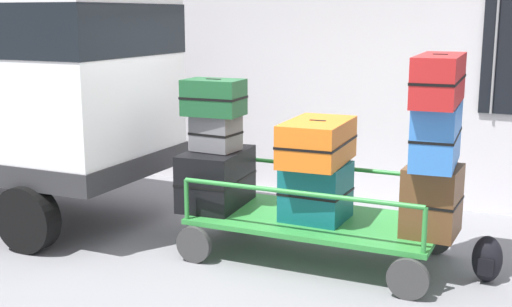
% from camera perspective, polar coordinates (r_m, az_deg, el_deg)
% --- Properties ---
extents(ground_plane, '(40.00, 40.00, 0.00)m').
position_cam_1_polar(ground_plane, '(6.81, 0.38, -8.93)').
color(ground_plane, gray).
extents(building_wall, '(12.00, 0.38, 5.00)m').
position_cam_1_polar(building_wall, '(8.92, 7.83, 12.26)').
color(building_wall, silver).
rests_on(building_wall, ground).
extents(luggage_cart, '(2.48, 1.30, 0.42)m').
position_cam_1_polar(luggage_cart, '(6.74, 5.16, -6.01)').
color(luggage_cart, '#2D8438').
rests_on(luggage_cart, ground).
extents(cart_railing, '(2.37, 1.16, 0.42)m').
position_cam_1_polar(cart_railing, '(6.62, 5.22, -2.62)').
color(cart_railing, '#2D8438').
rests_on(cart_railing, luggage_cart).
extents(suitcase_left_bottom, '(0.64, 0.95, 0.60)m').
position_cam_1_polar(suitcase_left_bottom, '(7.07, -3.39, -2.10)').
color(suitcase_left_bottom, black).
rests_on(suitcase_left_bottom, luggage_cart).
extents(suitcase_left_middle, '(0.48, 0.40, 0.37)m').
position_cam_1_polar(suitcase_left_middle, '(6.97, -3.44, 1.77)').
color(suitcase_left_middle, slate).
rests_on(suitcase_left_middle, suitcase_left_bottom).
extents(suitcase_left_top, '(0.62, 0.44, 0.38)m').
position_cam_1_polar(suitcase_left_top, '(6.88, -3.63, 4.80)').
color(suitcase_left_top, '#194C28').
rests_on(suitcase_left_top, suitcase_left_middle).
extents(suitcase_midleft_bottom, '(0.62, 0.58, 0.57)m').
position_cam_1_polar(suitcase_midleft_bottom, '(6.62, 5.14, -3.22)').
color(suitcase_midleft_bottom, '#0F5960').
rests_on(suitcase_midleft_bottom, luggage_cart).
extents(suitcase_midleft_middle, '(0.60, 0.97, 0.42)m').
position_cam_1_polar(suitcase_midleft_middle, '(6.52, 5.25, 1.01)').
color(suitcase_midleft_middle, orange).
rests_on(suitcase_midleft_middle, suitcase_midleft_bottom).
extents(suitcase_center_bottom, '(0.50, 0.56, 0.65)m').
position_cam_1_polar(suitcase_center_bottom, '(6.34, 14.76, -3.89)').
color(suitcase_center_bottom, brown).
rests_on(suitcase_center_bottom, luggage_cart).
extents(suitcase_center_middle, '(0.44, 0.96, 0.56)m').
position_cam_1_polar(suitcase_center_middle, '(6.26, 15.14, 1.58)').
color(suitcase_center_middle, '#3372C6').
rests_on(suitcase_center_middle, suitcase_center_bottom).
extents(suitcase_center_top, '(0.43, 1.10, 0.44)m').
position_cam_1_polar(suitcase_center_top, '(6.16, 15.34, 6.12)').
color(suitcase_center_top, '#B21E1E').
rests_on(suitcase_center_top, suitcase_center_middle).
extents(backpack, '(0.27, 0.22, 0.44)m').
position_cam_1_polar(backpack, '(6.52, 19.09, -8.53)').
color(backpack, black).
rests_on(backpack, ground).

